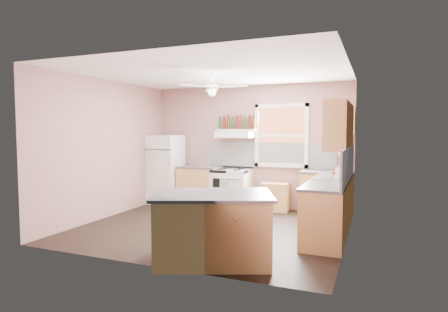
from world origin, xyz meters
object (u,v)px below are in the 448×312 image
at_px(toaster, 205,163).
at_px(stove, 232,189).
at_px(island, 213,229).
at_px(refrigerator, 166,169).
at_px(cart, 275,198).

height_order(toaster, stove, toaster).
height_order(toaster, island, toaster).
bearing_deg(refrigerator, cart, 5.12).
relative_size(toaster, cart, 0.50).
relative_size(stove, cart, 1.52).
height_order(refrigerator, stove, refrigerator).
bearing_deg(cart, refrigerator, 178.63).
bearing_deg(cart, toaster, -178.26).
distance_m(refrigerator, toaster, 1.04).
bearing_deg(island, stove, 84.26).
bearing_deg(toaster, island, -58.09).
relative_size(refrigerator, cart, 2.83).
xyz_separation_m(toaster, cart, (1.57, 0.17, -0.71)).
relative_size(stove, island, 0.60).
bearing_deg(stove, refrigerator, -175.18).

